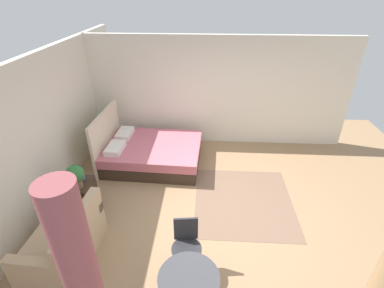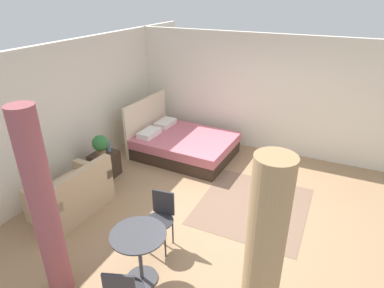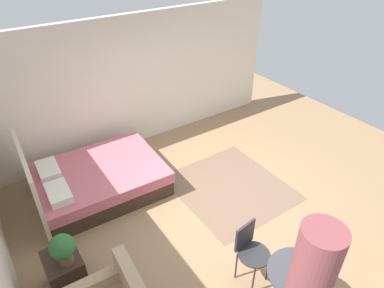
{
  "view_description": "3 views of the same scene",
  "coord_description": "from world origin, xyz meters",
  "px_view_note": "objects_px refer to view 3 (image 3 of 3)",
  "views": [
    {
      "loc": [
        -3.84,
        0.23,
        3.61
      ],
      "look_at": [
        0.45,
        0.49,
        1.14
      ],
      "focal_mm": 26.44,
      "sensor_mm": 36.0,
      "label": 1
    },
    {
      "loc": [
        -4.4,
        -1.54,
        3.47
      ],
      "look_at": [
        0.46,
        0.76,
        0.89
      ],
      "focal_mm": 30.53,
      "sensor_mm": 36.0,
      "label": 2
    },
    {
      "loc": [
        -3.12,
        2.66,
        3.99
      ],
      "look_at": [
        0.53,
        0.19,
        1.07
      ],
      "focal_mm": 31.66,
      "sensor_mm": 36.0,
      "label": 3
    }
  ],
  "objects_px": {
    "potted_plant": "(63,248)",
    "cafe_chair_near_window": "(250,247)",
    "balcony_table": "(296,285)",
    "nightstand": "(65,271)",
    "bed": "(96,180)",
    "vase": "(59,245)"
  },
  "relations": [
    {
      "from": "potted_plant",
      "to": "cafe_chair_near_window",
      "type": "xyz_separation_m",
      "value": [
        -1.1,
        -1.97,
        -0.22
      ]
    },
    {
      "from": "balcony_table",
      "to": "nightstand",
      "type": "bearing_deg",
      "value": 48.09
    },
    {
      "from": "potted_plant",
      "to": "balcony_table",
      "type": "xyz_separation_m",
      "value": [
        -1.78,
        -2.06,
        -0.24
      ]
    },
    {
      "from": "bed",
      "to": "nightstand",
      "type": "relative_size",
      "value": 4.17
    },
    {
      "from": "nightstand",
      "to": "potted_plant",
      "type": "relative_size",
      "value": 1.21
    },
    {
      "from": "balcony_table",
      "to": "potted_plant",
      "type": "bearing_deg",
      "value": 49.05
    },
    {
      "from": "vase",
      "to": "cafe_chair_near_window",
      "type": "bearing_deg",
      "value": -123.6
    },
    {
      "from": "bed",
      "to": "balcony_table",
      "type": "height_order",
      "value": "bed"
    },
    {
      "from": "potted_plant",
      "to": "vase",
      "type": "bearing_deg",
      "value": 3.52
    },
    {
      "from": "vase",
      "to": "balcony_table",
      "type": "distance_m",
      "value": 2.88
    },
    {
      "from": "nightstand",
      "to": "potted_plant",
      "type": "height_order",
      "value": "potted_plant"
    },
    {
      "from": "bed",
      "to": "vase",
      "type": "xyz_separation_m",
      "value": [
        -1.39,
        0.95,
        0.35
      ]
    },
    {
      "from": "potted_plant",
      "to": "cafe_chair_near_window",
      "type": "distance_m",
      "value": 2.27
    },
    {
      "from": "potted_plant",
      "to": "cafe_chair_near_window",
      "type": "relative_size",
      "value": 0.49
    },
    {
      "from": "balcony_table",
      "to": "cafe_chair_near_window",
      "type": "height_order",
      "value": "cafe_chair_near_window"
    },
    {
      "from": "vase",
      "to": "balcony_table",
      "type": "bearing_deg",
      "value": -134.08
    },
    {
      "from": "bed",
      "to": "potted_plant",
      "type": "relative_size",
      "value": 5.05
    },
    {
      "from": "bed",
      "to": "potted_plant",
      "type": "bearing_deg",
      "value": 149.92
    },
    {
      "from": "vase",
      "to": "nightstand",
      "type": "bearing_deg",
      "value": 166.05
    },
    {
      "from": "bed",
      "to": "balcony_table",
      "type": "bearing_deg",
      "value": -161.67
    },
    {
      "from": "vase",
      "to": "cafe_chair_near_window",
      "type": "xyz_separation_m",
      "value": [
        -1.32,
        -1.99,
        -0.08
      ]
    },
    {
      "from": "bed",
      "to": "nightstand",
      "type": "distance_m",
      "value": 1.8
    }
  ]
}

